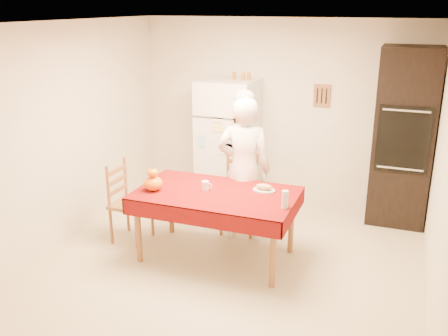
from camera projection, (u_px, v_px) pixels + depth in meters
The scene contains 17 objects.
floor at pixel (225, 268), 5.30m from camera, with size 4.50×4.50×0.00m, color #BEB089.
room_shell at pixel (225, 118), 4.79m from camera, with size 4.02×4.52×2.51m.
refrigerator at pixel (228, 141), 6.92m from camera, with size 0.75×0.74×1.70m.
oven_cabinet at pixel (403, 138), 6.13m from camera, with size 0.70×0.62×2.20m.
dining_table at pixel (216, 198), 5.32m from camera, with size 1.70×1.00×0.76m.
chair_far at pixel (240, 190), 6.06m from camera, with size 0.46×0.44×0.95m.
chair_left at pixel (126, 199), 5.80m from camera, with size 0.41×0.43×0.95m.
seated_woman at pixel (244, 169), 5.73m from camera, with size 0.63×0.41×1.71m, color white.
coffee_mug at pixel (205, 186), 5.34m from camera, with size 0.08×0.08×0.10m, color white.
pumpkin_lower at pixel (153, 184), 5.33m from camera, with size 0.21×0.21×0.15m, color #E75D05.
pumpkin_upper at pixel (153, 173), 5.29m from camera, with size 0.12×0.12×0.09m, color #E85A05.
wine_glass at pixel (285, 199), 4.87m from camera, with size 0.07×0.07×0.18m, color silver.
bread_plate at pixel (264, 190), 5.32m from camera, with size 0.24×0.24×0.02m, color silver.
bread_loaf at pixel (264, 187), 5.31m from camera, with size 0.18×0.10×0.06m, color #9F7B4E.
spice_jar_left at pixel (234, 76), 6.66m from camera, with size 0.05×0.05×0.10m, color #885C18.
spice_jar_mid at pixel (243, 76), 6.62m from camera, with size 0.05×0.05×0.10m, color #9A641C.
spice_jar_right at pixel (249, 76), 6.59m from camera, with size 0.05×0.05×0.10m, color #8D5919.
Camera 1 is at (1.63, -4.40, 2.67)m, focal length 40.00 mm.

